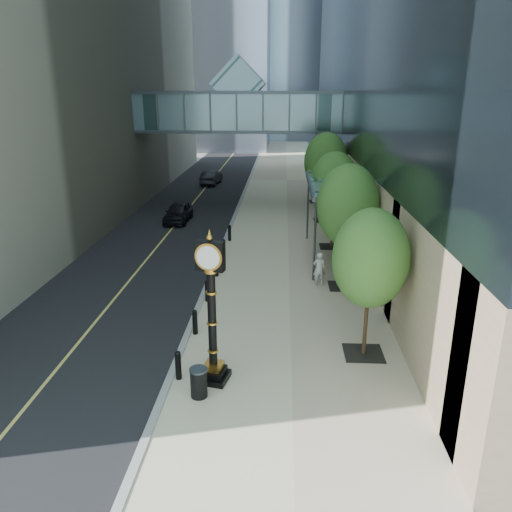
# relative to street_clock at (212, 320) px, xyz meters

# --- Properties ---
(ground) EXTENTS (320.00, 320.00, 0.00)m
(ground) POSITION_rel_street_clock_xyz_m (1.54, -1.00, -2.20)
(ground) COLOR gray
(ground) RESTS_ON ground
(road) EXTENTS (8.00, 180.00, 0.02)m
(road) POSITION_rel_street_clock_xyz_m (-5.46, 39.00, -2.19)
(road) COLOR black
(road) RESTS_ON ground
(sidewalk) EXTENTS (8.00, 180.00, 0.06)m
(sidewalk) POSITION_rel_street_clock_xyz_m (2.54, 39.00, -2.17)
(sidewalk) COLOR beige
(sidewalk) RESTS_ON ground
(curb) EXTENTS (0.25, 180.00, 0.07)m
(curb) POSITION_rel_street_clock_xyz_m (-1.46, 39.00, -2.17)
(curb) COLOR gray
(curb) RESTS_ON ground
(skywalk) EXTENTS (17.00, 4.20, 5.80)m
(skywalk) POSITION_rel_street_clock_xyz_m (-1.46, 27.00, 5.51)
(skywalk) COLOR slate
(skywalk) RESTS_ON ground
(entrance_canopy) EXTENTS (3.00, 8.00, 4.38)m
(entrance_canopy) POSITION_rel_street_clock_xyz_m (5.02, 13.00, 1.99)
(entrance_canopy) COLOR #383F44
(entrance_canopy) RESTS_ON ground
(bollard_row) EXTENTS (0.20, 16.20, 0.90)m
(bollard_row) POSITION_rel_street_clock_xyz_m (-1.16, 8.00, -1.69)
(bollard_row) COLOR black
(bollard_row) RESTS_ON sidewalk
(street_trees) EXTENTS (3.06, 28.53, 6.30)m
(street_trees) POSITION_rel_street_clock_xyz_m (5.14, 14.97, 1.75)
(street_trees) COLOR black
(street_trees) RESTS_ON sidewalk
(street_clock) EXTENTS (1.10, 1.10, 4.94)m
(street_clock) POSITION_rel_street_clock_xyz_m (0.00, 0.00, 0.00)
(street_clock) COLOR black
(street_clock) RESTS_ON sidewalk
(trash_bin) EXTENTS (0.60, 0.60, 0.90)m
(trash_bin) POSITION_rel_street_clock_xyz_m (-0.33, -0.95, -1.69)
(trash_bin) COLOR black
(trash_bin) RESTS_ON sidewalk
(pedestrian) EXTENTS (0.65, 0.47, 1.66)m
(pedestrian) POSITION_rel_street_clock_xyz_m (3.96, 8.65, -1.31)
(pedestrian) COLOR beige
(pedestrian) RESTS_ON sidewalk
(car_near) EXTENTS (1.73, 4.06, 1.37)m
(car_near) POSITION_rel_street_clock_xyz_m (-5.39, 20.76, -1.50)
(car_near) COLOR black
(car_near) RESTS_ON road
(car_far) EXTENTS (1.87, 4.30, 1.38)m
(car_far) POSITION_rel_street_clock_xyz_m (-5.15, 36.29, -1.49)
(car_far) COLOR black
(car_far) RESTS_ON road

